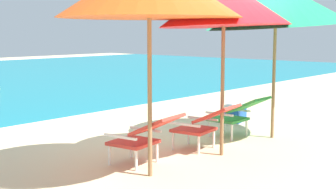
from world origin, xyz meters
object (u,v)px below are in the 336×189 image
object	(u,v)px
beach_umbrella_center	(224,3)
beach_umbrella_right	(276,4)
lounge_chair_left	(144,134)
cooler_box	(235,113)
lounge_chair_right	(238,113)
lounge_chair_center	(204,122)

from	to	relation	value
beach_umbrella_center	beach_umbrella_right	distance (m)	1.40
beach_umbrella_center	lounge_chair_left	bearing A→B (deg)	158.28
cooler_box	lounge_chair_right	bearing A→B (deg)	-145.31
lounge_chair_right	beach_umbrella_center	distance (m)	1.97
lounge_chair_left	beach_umbrella_right	world-z (taller)	beach_umbrella_right
beach_umbrella_center	cooler_box	world-z (taller)	beach_umbrella_center
lounge_chair_left	lounge_chair_right	xyz separation A→B (m)	(2.09, -0.01, 0.00)
lounge_chair_left	lounge_chair_center	bearing A→B (deg)	-5.04
lounge_chair_right	beach_umbrella_right	world-z (taller)	beach_umbrella_right
lounge_chair_right	beach_umbrella_center	world-z (taller)	beach_umbrella_center
lounge_chair_left	beach_umbrella_center	xyz separation A→B (m)	(1.06, -0.42, 1.63)
lounge_chair_left	lounge_chair_center	xyz separation A→B (m)	(1.11, -0.10, 0.00)
lounge_chair_center	beach_umbrella_right	size ratio (longest dim) A/B	0.32
cooler_box	lounge_chair_left	bearing A→B (deg)	-166.56
lounge_chair_center	beach_umbrella_right	world-z (taller)	beach_umbrella_right
beach_umbrella_center	cooler_box	size ratio (longest dim) A/B	4.50
lounge_chair_right	beach_umbrella_right	bearing A→B (deg)	-46.96
lounge_chair_right	beach_umbrella_right	size ratio (longest dim) A/B	0.30
beach_umbrella_right	cooler_box	xyz separation A→B (m)	(0.75, 1.19, -1.93)
beach_umbrella_right	cooler_box	size ratio (longest dim) A/B	5.58
lounge_chair_left	cooler_box	world-z (taller)	lounge_chair_left
lounge_chair_right	beach_umbrella_right	distance (m)	1.78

